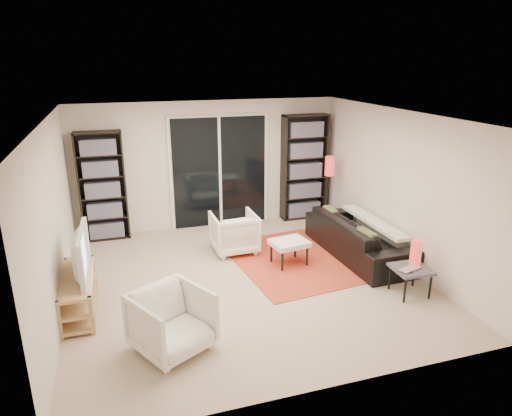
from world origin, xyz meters
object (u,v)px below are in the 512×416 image
object	(u,v)px
sofa	(358,237)
armchair_front	(172,321)
side_table	(411,271)
tv_stand	(78,293)
bookshelf_right	(304,168)
armchair_back	(234,232)
ottoman	(289,244)
floor_lamp	(329,173)
bookshelf_left	(103,187)

from	to	relation	value
sofa	armchair_front	xyz separation A→B (m)	(-3.28, -1.69, 0.03)
side_table	tv_stand	bearing A→B (deg)	168.30
bookshelf_right	tv_stand	world-z (taller)	bookshelf_right
armchair_back	side_table	xyz separation A→B (m)	(1.93, -2.17, 0.02)
sofa	armchair_back	world-z (taller)	armchair_back
ottoman	sofa	bearing A→B (deg)	-0.33
armchair_front	ottoman	world-z (taller)	armchair_front
tv_stand	floor_lamp	bearing A→B (deg)	23.95
armchair_back	floor_lamp	xyz separation A→B (m)	(2.09, 0.73, 0.70)
sofa	armchair_front	bearing A→B (deg)	115.12
bookshelf_left	armchair_front	xyz separation A→B (m)	(0.69, -3.72, -0.62)
tv_stand	sofa	xyz separation A→B (m)	(4.33, 0.50, 0.06)
side_table	sofa	bearing A→B (deg)	90.84
ottoman	tv_stand	bearing A→B (deg)	-170.72
tv_stand	sofa	world-z (taller)	sofa
bookshelf_left	armchair_front	world-z (taller)	bookshelf_left
floor_lamp	side_table	bearing A→B (deg)	-93.11
bookshelf_right	side_table	xyz separation A→B (m)	(0.14, -3.43, -0.69)
tv_stand	armchair_back	world-z (taller)	armchair_back
armchair_front	sofa	bearing A→B (deg)	-1.06
armchair_front	ottoman	xyz separation A→B (m)	(2.07, 1.70, -0.01)
armchair_back	armchair_front	world-z (taller)	armchair_front
tv_stand	armchair_back	xyz separation A→B (m)	(2.42, 1.27, 0.07)
armchair_back	side_table	world-z (taller)	armchair_back
tv_stand	ottoman	distance (m)	3.15
ottoman	bookshelf_right	bearing A→B (deg)	61.55
tv_stand	ottoman	xyz separation A→B (m)	(3.11, 0.51, 0.08)
bookshelf_left	side_table	world-z (taller)	bookshelf_left
side_table	floor_lamp	bearing A→B (deg)	86.89
tv_stand	armchair_back	size ratio (longest dim) A/B	1.75
ottoman	floor_lamp	bearing A→B (deg)	46.93
armchair_front	tv_stand	bearing A→B (deg)	102.98
armchair_back	side_table	distance (m)	2.91
sofa	bookshelf_right	bearing A→B (deg)	1.25
sofa	floor_lamp	size ratio (longest dim) A/B	1.63
sofa	floor_lamp	distance (m)	1.67
sofa	side_table	bearing A→B (deg)	178.69
ottoman	side_table	xyz separation A→B (m)	(1.24, -1.41, 0.01)
bookshelf_left	ottoman	size ratio (longest dim) A/B	3.17
bookshelf_right	ottoman	distance (m)	2.41
bookshelf_left	sofa	xyz separation A→B (m)	(3.97, -2.03, -0.65)
bookshelf_right	armchair_back	size ratio (longest dim) A/B	2.83
ottoman	floor_lamp	size ratio (longest dim) A/B	0.45
side_table	armchair_back	bearing A→B (deg)	131.66
bookshelf_right	sofa	size ratio (longest dim) A/B	0.95
side_table	floor_lamp	size ratio (longest dim) A/B	0.37
armchair_front	floor_lamp	size ratio (longest dim) A/B	0.57
tv_stand	armchair_back	distance (m)	2.73
ottoman	side_table	size ratio (longest dim) A/B	1.22
bookshelf_left	floor_lamp	world-z (taller)	bookshelf_left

